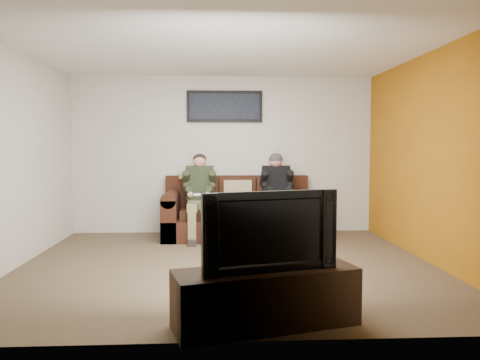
{
  "coord_description": "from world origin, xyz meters",
  "views": [
    {
      "loc": [
        -0.15,
        -5.58,
        1.43
      ],
      "look_at": [
        0.22,
        1.2,
        0.95
      ],
      "focal_mm": 35.0,
      "sensor_mm": 36.0,
      "label": 1
    }
  ],
  "objects": [
    {
      "name": "wall_front",
      "position": [
        0.0,
        -2.25,
        1.3
      ],
      "size": [
        5.0,
        0.0,
        5.0
      ],
      "primitive_type": "plane",
      "rotation": [
        -1.57,
        0.0,
        0.0
      ],
      "color": "beige",
      "rests_on": "ground"
    },
    {
      "name": "wall_right",
      "position": [
        2.5,
        0.0,
        1.3
      ],
      "size": [
        0.0,
        4.5,
        4.5
      ],
      "primitive_type": "plane",
      "rotation": [
        1.57,
        0.0,
        -1.57
      ],
      "color": "beige",
      "rests_on": "ground"
    },
    {
      "name": "ceiling",
      "position": [
        0.0,
        0.0,
        2.6
      ],
      "size": [
        5.0,
        5.0,
        0.0
      ],
      "primitive_type": "plane",
      "rotation": [
        3.14,
        0.0,
        0.0
      ],
      "color": "silver",
      "rests_on": "ground"
    },
    {
      "name": "throw_blanket",
      "position": [
        -0.5,
        2.13,
        0.96
      ],
      "size": [
        0.48,
        0.23,
        0.09
      ],
      "primitive_type": "cube",
      "color": "#C5C091",
      "rests_on": "sofa"
    },
    {
      "name": "accent_wall_right",
      "position": [
        2.49,
        0.0,
        1.3
      ],
      "size": [
        0.0,
        4.5,
        4.5
      ],
      "primitive_type": "plane",
      "rotation": [
        1.57,
        0.0,
        -1.57
      ],
      "color": "#AB6411",
      "rests_on": "ground"
    },
    {
      "name": "tv_stand",
      "position": [
        0.25,
        -1.95,
        0.23
      ],
      "size": [
        1.54,
        0.84,
        0.46
      ],
      "primitive_type": "cube",
      "rotation": [
        0.0,
        0.0,
        0.26
      ],
      "color": "black",
      "rests_on": "ground"
    },
    {
      "name": "person_left",
      "position": [
        -0.39,
        1.64,
        0.75
      ],
      "size": [
        0.51,
        0.87,
        1.32
      ],
      "color": "#887E55",
      "rests_on": "sofa"
    },
    {
      "name": "floor",
      "position": [
        0.0,
        0.0,
        0.0
      ],
      "size": [
        5.0,
        5.0,
        0.0
      ],
      "primitive_type": "plane",
      "color": "brown",
      "rests_on": "ground"
    },
    {
      "name": "wall_left",
      "position": [
        -2.5,
        0.0,
        1.3
      ],
      "size": [
        0.0,
        4.5,
        4.5
      ],
      "primitive_type": "plane",
      "rotation": [
        1.57,
        0.0,
        1.57
      ],
      "color": "beige",
      "rests_on": "ground"
    },
    {
      "name": "sofa",
      "position": [
        0.22,
        1.83,
        0.36
      ],
      "size": [
        2.34,
        1.01,
        0.96
      ],
      "color": "#371A10",
      "rests_on": "ground"
    },
    {
      "name": "cat",
      "position": [
        0.19,
        1.61,
        0.57
      ],
      "size": [
        0.66,
        0.26,
        0.24
      ],
      "color": "#45361B",
      "rests_on": "sofa"
    },
    {
      "name": "television",
      "position": [
        0.25,
        -1.95,
        0.78
      ],
      "size": [
        1.1,
        0.42,
        0.63
      ],
      "primitive_type": "imported",
      "rotation": [
        0.0,
        0.0,
        0.26
      ],
      "color": "black",
      "rests_on": "tv_stand"
    },
    {
      "name": "wall_back",
      "position": [
        0.0,
        2.25,
        1.3
      ],
      "size": [
        5.0,
        0.0,
        5.0
      ],
      "primitive_type": "plane",
      "rotation": [
        1.57,
        0.0,
        0.0
      ],
      "color": "beige",
      "rests_on": "ground"
    },
    {
      "name": "person_right",
      "position": [
        0.82,
        1.64,
        0.76
      ],
      "size": [
        0.51,
        0.86,
        1.33
      ],
      "color": "black",
      "rests_on": "sofa"
    },
    {
      "name": "framed_poster",
      "position": [
        0.02,
        2.22,
        2.1
      ],
      "size": [
        1.25,
        0.05,
        0.52
      ],
      "color": "black",
      "rests_on": "wall_back"
    },
    {
      "name": "throw_pillow",
      "position": [
        0.22,
        1.88,
        0.68
      ],
      "size": [
        0.45,
        0.21,
        0.44
      ],
      "primitive_type": "cube",
      "rotation": [
        -0.21,
        0.0,
        0.0
      ],
      "color": "#9D8567",
      "rests_on": "sofa"
    }
  ]
}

